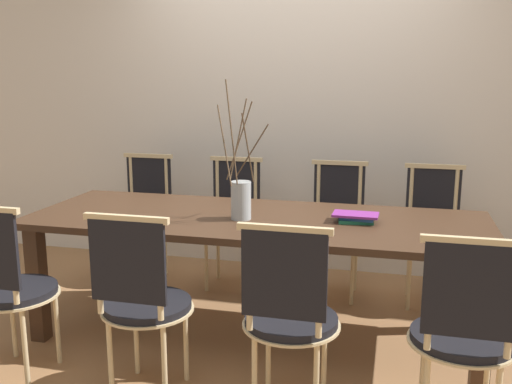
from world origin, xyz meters
name	(u,v)px	position (x,y,z in m)	size (l,w,h in m)	color
ground_plane	(256,334)	(0.00, 0.00, 0.00)	(16.00, 16.00, 0.00)	#9E7047
wall_rear	(298,70)	(0.00, 1.34, 1.60)	(12.00, 0.06, 3.20)	silver
dining_table	(256,231)	(0.00, 0.00, 0.66)	(2.69, 0.96, 0.74)	#422B1C
chair_near_leftend	(7,284)	(-1.11, -0.80, 0.52)	(0.45, 0.45, 0.96)	black
chair_near_left	(143,298)	(-0.36, -0.80, 0.52)	(0.45, 0.45, 0.96)	black
chair_near_center	(289,313)	(0.35, -0.80, 0.52)	(0.45, 0.45, 0.96)	black
chair_near_right	(463,330)	(1.10, -0.80, 0.52)	(0.45, 0.45, 0.96)	black
chair_far_leftend	(143,212)	(-1.11, 0.80, 0.52)	(0.45, 0.45, 0.96)	black
chair_far_left	(232,218)	(-0.39, 0.80, 0.52)	(0.45, 0.45, 0.96)	black
chair_far_center	(336,224)	(0.39, 0.80, 0.52)	(0.45, 0.45, 0.96)	black
chair_far_right	(432,230)	(1.05, 0.80, 0.52)	(0.45, 0.45, 0.96)	black
vase_centerpiece	(241,197)	(-0.07, -0.07, 0.87)	(0.29, 0.29, 0.80)	#B2BCC1
book_stack	(356,217)	(0.58, 0.03, 0.77)	(0.26, 0.17, 0.05)	#1E6B4C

